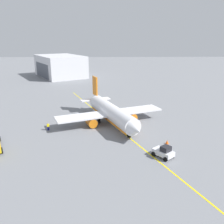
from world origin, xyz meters
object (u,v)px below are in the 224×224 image
at_px(airplane, 111,113).
at_px(refueling_worker, 48,127).
at_px(safety_cone_nose, 167,142).
at_px(pushback_tug, 164,152).

bearing_deg(airplane, refueling_worker, -73.20).
height_order(airplane, safety_cone_nose, airplane).
distance_m(refueling_worker, safety_cone_nose, 26.27).
height_order(pushback_tug, safety_cone_nose, pushback_tug).
bearing_deg(pushback_tug, safety_cone_nose, 160.69).
xyz_separation_m(pushback_tug, refueling_worker, (-13.30, -23.15, -0.19)).
xyz_separation_m(airplane, safety_cone_nose, (12.07, 10.82, -2.30)).
relative_size(pushback_tug, refueling_worker, 2.39).
bearing_deg(refueling_worker, airplane, 106.80).
distance_m(airplane, pushback_tug, 19.79).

